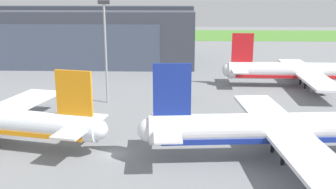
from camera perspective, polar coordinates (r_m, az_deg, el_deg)
name	(u,v)px	position (r m, az deg, el deg)	size (l,w,h in m)	color
ground_plane	(111,154)	(59.54, -8.27, -8.54)	(440.00, 440.00, 0.00)	slate
grass_field_strip	(163,35)	(222.01, -0.81, 8.70)	(440.00, 56.00, 0.08)	#4B8331
maintenance_hangar	(67,35)	(140.12, -14.56, 8.35)	(86.85, 35.57, 18.79)	#383D47
airliner_far_left	(311,72)	(105.24, 20.07, 3.14)	(44.88, 38.64, 13.41)	silver
airliner_near_right	(291,129)	(58.56, 17.47, -4.78)	(43.88, 38.23, 14.11)	white
stair_truck	(183,95)	(87.12, 2.21, -0.02)	(2.59, 5.04, 2.39)	#28282D
apron_light_mast	(105,45)	(83.83, -9.11, 7.13)	(2.40, 0.50, 21.73)	#99999E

